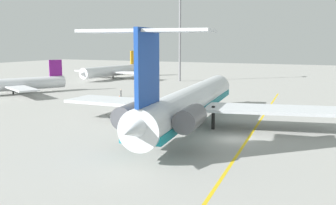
# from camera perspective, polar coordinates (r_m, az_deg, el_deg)

# --- Properties ---
(ground) EXTENTS (375.24, 375.24, 0.00)m
(ground) POSITION_cam_1_polar(r_m,az_deg,el_deg) (51.32, 9.82, -5.47)
(ground) COLOR #9E9E99
(main_jetliner) EXTENTS (48.48, 42.89, 14.12)m
(main_jetliner) POSITION_cam_1_polar(r_m,az_deg,el_deg) (57.21, 3.21, 0.07)
(main_jetliner) COLOR silver
(main_jetliner) RESTS_ON ground
(airliner_mid_right) EXTENTS (25.48, 25.81, 8.20)m
(airliner_mid_right) POSITION_cam_1_polar(r_m,az_deg,el_deg) (102.01, -22.49, 2.47)
(airliner_mid_right) COLOR silver
(airliner_mid_right) RESTS_ON ground
(airliner_far_right) EXTENTS (32.25, 31.90, 9.64)m
(airliner_far_right) POSITION_cam_1_polar(r_m,az_deg,el_deg) (136.64, -8.43, 4.68)
(airliner_far_right) COLOR silver
(airliner_far_right) RESTS_ON ground
(ground_crew_near_nose) EXTENTS (0.42, 0.28, 1.74)m
(ground_crew_near_nose) POSITION_cam_1_polar(r_m,az_deg,el_deg) (91.26, -7.01, 1.57)
(ground_crew_near_nose) COLOR black
(ground_crew_near_nose) RESTS_ON ground
(ground_crew_near_tail) EXTENTS (0.41, 0.28, 1.74)m
(ground_crew_near_tail) POSITION_cam_1_polar(r_m,az_deg,el_deg) (87.24, -3.36, 1.28)
(ground_crew_near_tail) COLOR black
(ground_crew_near_tail) RESTS_ON ground
(safety_cone_nose) EXTENTS (0.40, 0.40, 0.55)m
(safety_cone_nose) POSITION_cam_1_polar(r_m,az_deg,el_deg) (89.51, -7.24, 0.89)
(safety_cone_nose) COLOR #EA590F
(safety_cone_nose) RESTS_ON ground
(taxiway_centreline) EXTENTS (87.71, 7.42, 0.01)m
(taxiway_centreline) POSITION_cam_1_polar(r_m,az_deg,el_deg) (56.53, 12.51, -4.21)
(taxiway_centreline) COLOR gold
(taxiway_centreline) RESTS_ON ground
(light_mast) EXTENTS (4.00, 0.70, 28.35)m
(light_mast) POSITION_cam_1_polar(r_m,az_deg,el_deg) (127.17, 1.78, 10.13)
(light_mast) COLOR slate
(light_mast) RESTS_ON ground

